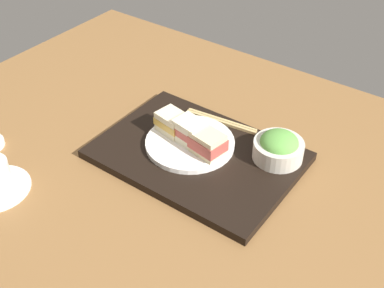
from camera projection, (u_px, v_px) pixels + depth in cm
name	position (u px, v px, depth cm)	size (l,w,h in cm)	color
ground_plane	(184.00, 158.00, 115.21)	(140.00, 100.00, 3.00)	brown
serving_tray	(197.00, 156.00, 111.94)	(44.49, 31.25, 1.95)	black
sandwich_plate	(190.00, 143.00, 112.99)	(20.57, 20.57, 1.22)	white
sandwich_near	(209.00, 143.00, 107.91)	(8.13, 6.82, 5.20)	beige
sandwich_middle	(190.00, 131.00, 110.90)	(7.91, 6.44, 5.49)	#EFE5C1
sandwich_far	(172.00, 122.00, 114.21)	(8.03, 6.61, 4.77)	beige
salad_bowl	(279.00, 147.00, 108.04)	(11.21, 11.21, 6.60)	beige
chopsticks_pair	(221.00, 121.00, 120.19)	(18.60, 3.69, 0.70)	tan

